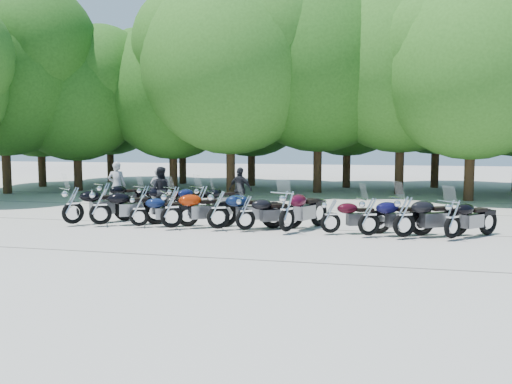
% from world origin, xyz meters
% --- Properties ---
extents(ground, '(90.00, 90.00, 0.00)m').
position_xyz_m(ground, '(0.00, 0.00, 0.00)').
color(ground, gray).
rests_on(ground, ground).
extents(tree_0, '(7.50, 7.50, 9.21)m').
position_xyz_m(tree_0, '(-15.42, 12.98, 5.45)').
color(tree_0, '#3A2614').
rests_on(tree_0, ground).
extents(tree_1, '(6.97, 6.97, 8.55)m').
position_xyz_m(tree_1, '(-12.04, 11.24, 5.06)').
color(tree_1, '#3A2614').
rests_on(tree_1, ground).
extents(tree_2, '(7.31, 7.31, 8.97)m').
position_xyz_m(tree_2, '(-7.25, 12.84, 5.31)').
color(tree_2, '#3A2614').
rests_on(tree_2, ground).
extents(tree_3, '(8.70, 8.70, 10.67)m').
position_xyz_m(tree_3, '(-3.57, 11.24, 6.32)').
color(tree_3, '#3A2614').
rests_on(tree_3, ground).
extents(tree_4, '(9.13, 9.13, 11.20)m').
position_xyz_m(tree_4, '(0.54, 13.09, 6.64)').
color(tree_4, '#3A2614').
rests_on(tree_4, ground).
extents(tree_5, '(9.04, 9.04, 11.10)m').
position_xyz_m(tree_5, '(4.61, 13.20, 6.57)').
color(tree_5, '#3A2614').
rests_on(tree_5, ground).
extents(tree_6, '(8.00, 8.00, 9.82)m').
position_xyz_m(tree_6, '(7.55, 10.82, 5.81)').
color(tree_6, '#3A2614').
rests_on(tree_6, ground).
extents(tree_9, '(7.59, 7.59, 9.32)m').
position_xyz_m(tree_9, '(-13.53, 17.59, 5.52)').
color(tree_9, '#3A2614').
rests_on(tree_9, ground).
extents(tree_10, '(7.78, 7.78, 9.55)m').
position_xyz_m(tree_10, '(-8.29, 16.97, 5.66)').
color(tree_10, '#3A2614').
rests_on(tree_10, ground).
extents(tree_11, '(7.56, 7.56, 9.28)m').
position_xyz_m(tree_11, '(-3.76, 16.43, 5.49)').
color(tree_11, '#3A2614').
rests_on(tree_11, ground).
extents(tree_12, '(7.88, 7.88, 9.67)m').
position_xyz_m(tree_12, '(1.80, 16.47, 5.72)').
color(tree_12, '#3A2614').
rests_on(tree_12, ground).
extents(tree_13, '(8.31, 8.31, 10.20)m').
position_xyz_m(tree_13, '(6.69, 17.47, 6.04)').
color(tree_13, '#3A2614').
rests_on(tree_13, ground).
extents(tree_17, '(8.31, 8.31, 10.20)m').
position_xyz_m(tree_17, '(-14.68, 9.00, 6.04)').
color(tree_17, '#3A2614').
rests_on(tree_17, ground).
extents(motorcycle_0, '(2.12, 2.40, 1.39)m').
position_xyz_m(motorcycle_0, '(-5.66, 0.42, 0.70)').
color(motorcycle_0, black).
rests_on(motorcycle_0, ground).
extents(motorcycle_1, '(2.42, 1.82, 1.35)m').
position_xyz_m(motorcycle_1, '(-4.74, 0.48, 0.67)').
color(motorcycle_1, black).
rests_on(motorcycle_1, ground).
extents(motorcycle_2, '(2.14, 1.42, 1.17)m').
position_xyz_m(motorcycle_2, '(-3.47, 0.54, 0.58)').
color(motorcycle_2, '#0D183D').
rests_on(motorcycle_2, ground).
extents(motorcycle_3, '(2.38, 1.97, 1.35)m').
position_xyz_m(motorcycle_3, '(-2.34, 0.40, 0.68)').
color(motorcycle_3, '#942205').
rests_on(motorcycle_3, ground).
extents(motorcycle_4, '(2.46, 1.84, 1.37)m').
position_xyz_m(motorcycle_4, '(-0.93, 0.56, 0.68)').
color(motorcycle_4, '#0C1736').
rests_on(motorcycle_4, ground).
extents(motorcycle_5, '(2.13, 1.78, 1.21)m').
position_xyz_m(motorcycle_5, '(-0.11, 0.61, 0.61)').
color(motorcycle_5, black).
rests_on(motorcycle_5, ground).
extents(motorcycle_6, '(1.71, 2.59, 1.41)m').
position_xyz_m(motorcycle_6, '(1.14, 0.51, 0.71)').
color(motorcycle_6, '#390718').
rests_on(motorcycle_6, ground).
extents(motorcycle_7, '(2.14, 1.36, 1.16)m').
position_xyz_m(motorcycle_7, '(2.38, 0.64, 0.58)').
color(motorcycle_7, black).
rests_on(motorcycle_7, ground).
extents(motorcycle_8, '(2.31, 1.59, 1.27)m').
position_xyz_m(motorcycle_8, '(3.46, 0.43, 0.63)').
color(motorcycle_8, black).
rests_on(motorcycle_8, ground).
extents(motorcycle_9, '(2.40, 1.82, 1.33)m').
position_xyz_m(motorcycle_9, '(4.40, 0.39, 0.67)').
color(motorcycle_9, black).
rests_on(motorcycle_9, ground).
extents(motorcycle_10, '(2.01, 2.07, 1.25)m').
position_xyz_m(motorcycle_10, '(5.65, 0.49, 0.63)').
color(motorcycle_10, black).
rests_on(motorcycle_10, ground).
extents(motorcycle_11, '(1.82, 2.27, 1.28)m').
position_xyz_m(motorcycle_11, '(-6.11, 3.27, 0.64)').
color(motorcycle_11, black).
rests_on(motorcycle_11, ground).
extents(motorcycle_12, '(1.68, 2.17, 1.21)m').
position_xyz_m(motorcycle_12, '(-4.55, 3.25, 0.61)').
color(motorcycle_12, black).
rests_on(motorcycle_12, ground).
extents(motorcycle_13, '(1.71, 2.15, 1.21)m').
position_xyz_m(motorcycle_13, '(-3.36, 3.16, 0.60)').
color(motorcycle_13, '#0E1540').
rests_on(motorcycle_13, ground).
extents(motorcycle_14, '(1.87, 2.21, 1.27)m').
position_xyz_m(motorcycle_14, '(-2.31, 3.08, 0.63)').
color(motorcycle_14, black).
rests_on(motorcycle_14, ground).
extents(rider_0, '(0.76, 0.59, 1.87)m').
position_xyz_m(rider_0, '(-6.20, 4.38, 0.94)').
color(rider_0, '#939496').
rests_on(rider_0, ground).
extents(rider_1, '(0.94, 0.80, 1.72)m').
position_xyz_m(rider_1, '(-4.17, 3.83, 0.86)').
color(rider_1, black).
rests_on(rider_1, ground).
extents(rider_2, '(1.06, 0.66, 1.68)m').
position_xyz_m(rider_2, '(-1.39, 4.86, 0.84)').
color(rider_2, black).
rests_on(rider_2, ground).
extents(rider_3, '(0.69, 0.58, 1.60)m').
position_xyz_m(rider_3, '(-4.56, 4.53, 0.80)').
color(rider_3, gray).
rests_on(rider_3, ground).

